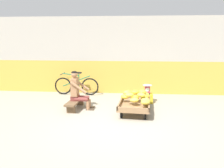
{
  "coord_description": "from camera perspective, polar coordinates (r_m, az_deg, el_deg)",
  "views": [
    {
      "loc": [
        0.3,
        -5.08,
        2.1
      ],
      "look_at": [
        -0.24,
        1.35,
        0.75
      ],
      "focal_mm": 35.93,
      "sensor_mm": 36.0,
      "label": 1
    }
  ],
  "objects": [
    {
      "name": "banana_pile",
      "position": [
        6.39,
        6.65,
        -3.12
      ],
      "size": [
        0.9,
        1.27,
        0.27
      ],
      "color": "gold",
      "rests_on": "banana_cart"
    },
    {
      "name": "vendor_seated",
      "position": [
        6.67,
        -8.69,
        -1.6
      ],
      "size": [
        0.68,
        0.48,
        1.14
      ],
      "color": "#9E704C",
      "rests_on": "ground"
    },
    {
      "name": "plastic_crate",
      "position": [
        7.41,
        8.89,
        -3.59
      ],
      "size": [
        0.36,
        0.28,
        0.3
      ],
      "color": "gold",
      "rests_on": "ground"
    },
    {
      "name": "banana_cart",
      "position": [
        6.41,
        5.82,
        -5.12
      ],
      "size": [
        0.96,
        1.51,
        0.36
      ],
      "color": "#8E6B47",
      "rests_on": "ground"
    },
    {
      "name": "low_bench",
      "position": [
        6.79,
        -9.31,
        -4.61
      ],
      "size": [
        0.4,
        1.12,
        0.27
      ],
      "color": "brown",
      "rests_on": "ground"
    },
    {
      "name": "back_wall",
      "position": [
        8.49,
        2.81,
        7.24
      ],
      "size": [
        16.0,
        0.3,
        2.85
      ],
      "color": "gold",
      "rests_on": "ground"
    },
    {
      "name": "weighing_scale",
      "position": [
        7.34,
        8.97,
        -1.31
      ],
      "size": [
        0.3,
        0.3,
        0.29
      ],
      "color": "#28282D",
      "rests_on": "plastic_crate"
    },
    {
      "name": "ground_plane",
      "position": [
        5.51,
        1.37,
        -10.61
      ],
      "size": [
        80.0,
        80.0,
        0.0
      ],
      "primitive_type": "plane",
      "color": "gray"
    },
    {
      "name": "shopping_bag",
      "position": [
        7.12,
        7.99,
        -4.45
      ],
      "size": [
        0.18,
        0.12,
        0.24
      ],
      "primitive_type": "cube",
      "color": "#3370B7",
      "rests_on": "ground"
    },
    {
      "name": "bicycle_near_left",
      "position": [
        8.38,
        -9.06,
        -0.36
      ],
      "size": [
        1.66,
        0.48,
        0.86
      ],
      "color": "black",
      "rests_on": "ground"
    }
  ]
}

